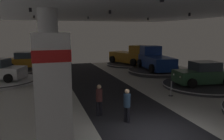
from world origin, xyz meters
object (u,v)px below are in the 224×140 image
(pickup_truck_deep_right, at_px, (131,56))
(display_platform_far_right, at_px, (156,71))
(display_platform_mid_right, at_px, (202,85))
(pickup_truck_far_right, at_px, (155,60))
(display_platform_deep_right, at_px, (129,64))
(display_platform_deep_left, at_px, (27,69))
(visitor_walking_far, at_px, (127,104))
(visitor_walking_near, at_px, (99,98))
(column_left, at_px, (49,55))
(brand_sign_pylon, at_px, (53,98))
(display_car_mid_right, at_px, (203,74))
(display_car_deep_left, at_px, (26,61))

(pickup_truck_deep_right, bearing_deg, display_platform_far_right, -85.65)
(display_platform_mid_right, height_order, display_platform_far_right, display_platform_far_right)
(display_platform_mid_right, relative_size, pickup_truck_far_right, 1.07)
(display_platform_deep_right, height_order, pickup_truck_deep_right, pickup_truck_deep_right)
(display_platform_deep_right, distance_m, pickup_truck_deep_right, 1.09)
(display_platform_deep_right, xyz_separation_m, pickup_truck_deep_right, (0.12, -0.30, 1.04))
(display_platform_deep_right, relative_size, display_platform_far_right, 1.00)
(display_platform_deep_left, xyz_separation_m, visitor_walking_far, (5.06, -16.74, 0.75))
(visitor_walking_near, distance_m, visitor_walking_far, 1.56)
(display_platform_far_right, height_order, pickup_truck_far_right, pickup_truck_far_right)
(column_left, xyz_separation_m, display_platform_far_right, (10.62, 5.97, -2.56))
(display_platform_far_right, bearing_deg, brand_sign_pylon, -129.59)
(display_car_mid_right, relative_size, visitor_walking_far, 2.75)
(column_left, height_order, brand_sign_pylon, column_left)
(column_left, relative_size, visitor_walking_far, 3.46)
(column_left, relative_size, display_platform_far_right, 0.97)
(display_car_deep_left, relative_size, pickup_truck_far_right, 0.78)
(column_left, height_order, display_car_deep_left, column_left)
(display_platform_mid_right, height_order, pickup_truck_deep_right, pickup_truck_deep_right)
(column_left, relative_size, display_platform_deep_left, 0.94)
(brand_sign_pylon, height_order, display_platform_far_right, brand_sign_pylon)
(visitor_walking_near, bearing_deg, display_car_deep_left, 104.80)
(pickup_truck_deep_right, bearing_deg, visitor_walking_far, -113.28)
(visitor_walking_far, bearing_deg, display_platform_deep_left, 106.82)
(display_platform_far_right, relative_size, pickup_truck_far_right, 1.03)
(display_platform_deep_right, bearing_deg, display_platform_mid_right, -85.48)
(brand_sign_pylon, height_order, display_platform_deep_left, brand_sign_pylon)
(pickup_truck_far_right, distance_m, visitor_walking_near, 13.19)
(display_platform_deep_left, relative_size, visitor_walking_near, 3.67)
(column_left, distance_m, display_platform_mid_right, 11.35)
(display_car_deep_left, bearing_deg, visitor_walking_near, -75.20)
(display_car_deep_left, height_order, display_car_mid_right, display_car_deep_left)
(brand_sign_pylon, distance_m, display_platform_far_right, 17.16)
(column_left, height_order, pickup_truck_far_right, column_left)
(display_platform_deep_left, xyz_separation_m, display_platform_far_right, (12.58, -5.81, 0.04))
(display_platform_deep_right, bearing_deg, visitor_walking_near, -117.04)
(display_car_deep_left, xyz_separation_m, display_platform_mid_right, (13.03, -12.16, -0.91))
(brand_sign_pylon, height_order, pickup_truck_far_right, brand_sign_pylon)
(visitor_walking_far, bearing_deg, display_car_mid_right, 29.88)
(display_platform_mid_right, xyz_separation_m, visitor_walking_far, (-7.94, -4.58, 0.78))
(display_platform_mid_right, relative_size, visitor_walking_far, 3.72)
(column_left, height_order, pickup_truck_deep_right, column_left)
(pickup_truck_far_right, bearing_deg, display_platform_far_right, -97.25)
(display_platform_deep_left, relative_size, visitor_walking_far, 3.67)
(display_car_deep_left, height_order, display_platform_far_right, display_car_deep_left)
(brand_sign_pylon, height_order, display_platform_mid_right, brand_sign_pylon)
(display_platform_far_right, distance_m, pickup_truck_far_right, 1.14)
(display_car_mid_right, xyz_separation_m, pickup_truck_far_right, (-0.41, 6.67, 0.29))
(display_platform_deep_right, bearing_deg, pickup_truck_far_right, -83.94)
(display_platform_deep_right, distance_m, visitor_walking_near, 17.52)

